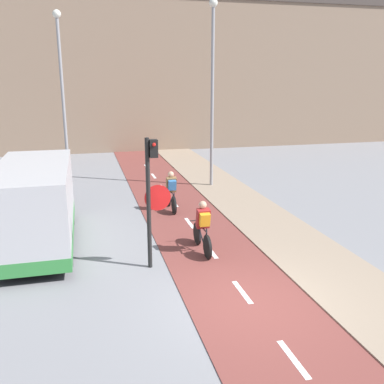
% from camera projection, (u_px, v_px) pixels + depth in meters
% --- Properties ---
extents(ground_plane, '(120.00, 120.00, 0.00)m').
position_uv_depth(ground_plane, '(250.00, 304.00, 9.34)').
color(ground_plane, gray).
extents(bike_lane, '(2.79, 60.00, 0.02)m').
position_uv_depth(bike_lane, '(250.00, 303.00, 9.35)').
color(bike_lane, brown).
rests_on(bike_lane, ground_plane).
extents(sidewalk_strip, '(2.40, 60.00, 0.05)m').
position_uv_depth(sidewalk_strip, '(355.00, 289.00, 9.96)').
color(sidewalk_strip, gray).
rests_on(sidewalk_strip, ground_plane).
extents(building_row_background, '(60.00, 5.20, 10.30)m').
position_uv_depth(building_row_background, '(128.00, 73.00, 29.88)').
color(building_row_background, '#89705B').
rests_on(building_row_background, ground_plane).
extents(traffic_light_pole, '(0.67, 0.25, 3.39)m').
position_uv_depth(traffic_light_pole, '(151.00, 190.00, 10.65)').
color(traffic_light_pole, black).
rests_on(traffic_light_pole, ground_plane).
extents(street_lamp_far, '(0.36, 0.36, 7.61)m').
position_uv_depth(street_lamp_far, '(62.00, 83.00, 18.88)').
color(street_lamp_far, gray).
rests_on(street_lamp_far, ground_plane).
extents(street_lamp_sidewalk, '(0.36, 0.36, 7.97)m').
position_uv_depth(street_lamp_sidewalk, '(212.00, 78.00, 18.39)').
color(street_lamp_sidewalk, gray).
rests_on(street_lamp_sidewalk, ground_plane).
extents(cyclist_near, '(0.46, 1.75, 1.49)m').
position_uv_depth(cyclist_near, '(203.00, 228.00, 11.96)').
color(cyclist_near, black).
rests_on(cyclist_near, ground_plane).
extents(cyclist_far, '(0.46, 1.70, 1.48)m').
position_uv_depth(cyclist_far, '(171.00, 192.00, 15.79)').
color(cyclist_far, black).
rests_on(cyclist_far, ground_plane).
extents(van, '(2.00, 5.27, 2.41)m').
position_uv_depth(van, '(36.00, 207.00, 12.28)').
color(van, '#B7B7BC').
rests_on(van, ground_plane).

